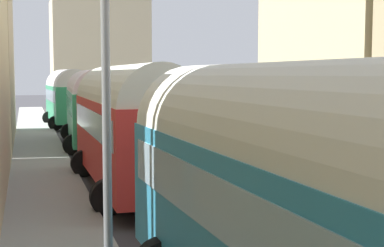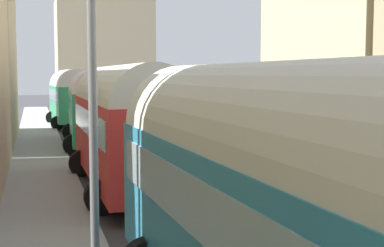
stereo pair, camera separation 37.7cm
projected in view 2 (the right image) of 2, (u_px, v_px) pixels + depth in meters
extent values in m
plane|color=#3B3A3E|center=(168.00, 141.00, 32.03)|extent=(154.00, 154.00, 0.00)
cube|color=#989B94|center=(39.00, 144.00, 30.01)|extent=(2.50, 70.00, 0.14)
cube|color=#ACAD9E|center=(282.00, 136.00, 34.03)|extent=(2.50, 70.00, 0.14)
cube|color=beige|center=(334.00, 58.00, 34.36)|extent=(4.20, 13.15, 9.85)
cube|color=beige|center=(104.00, 56.00, 60.07)|extent=(10.05, 7.75, 11.80)
cube|color=beige|center=(71.00, 22.00, 56.94)|extent=(2.37, 2.37, 18.64)
cube|color=beige|center=(138.00, 23.00, 58.89)|extent=(2.37, 2.37, 18.64)
cube|color=teal|center=(287.00, 243.00, 7.12)|extent=(2.70, 9.78, 2.40)
cylinder|color=silver|center=(289.00, 152.00, 7.02)|extent=(2.65, 9.58, 2.33)
cube|color=#99B7C6|center=(288.00, 204.00, 7.08)|extent=(2.72, 9.00, 0.77)
cube|color=red|center=(124.00, 138.00, 18.34)|extent=(2.44, 9.78, 2.54)
cylinder|color=silver|center=(124.00, 100.00, 18.23)|extent=(2.39, 9.58, 2.33)
cube|color=#99B7C6|center=(124.00, 121.00, 18.29)|extent=(2.48, 9.00, 0.81)
cylinder|color=black|center=(82.00, 163.00, 21.02)|extent=(1.00, 0.35, 1.00)
cylinder|color=black|center=(140.00, 161.00, 21.66)|extent=(1.00, 0.35, 1.00)
cylinder|color=black|center=(102.00, 197.00, 15.24)|extent=(1.00, 0.35, 1.00)
cylinder|color=black|center=(181.00, 192.00, 15.88)|extent=(1.00, 0.35, 1.00)
cube|color=#349A67|center=(92.00, 114.00, 29.65)|extent=(2.79, 9.88, 2.49)
cylinder|color=silver|center=(92.00, 91.00, 29.54)|extent=(2.73, 9.68, 2.30)
cube|color=#99B7C6|center=(92.00, 104.00, 29.60)|extent=(2.80, 9.10, 0.80)
cylinder|color=black|center=(71.00, 132.00, 32.44)|extent=(1.00, 0.35, 1.00)
cylinder|color=black|center=(109.00, 131.00, 32.96)|extent=(1.00, 0.35, 1.00)
cylinder|color=black|center=(73.00, 145.00, 26.56)|extent=(1.00, 0.35, 1.00)
cylinder|color=black|center=(119.00, 143.00, 27.08)|extent=(1.00, 0.35, 1.00)
cube|color=#349B66|center=(71.00, 103.00, 41.03)|extent=(2.84, 8.31, 2.54)
cylinder|color=silver|center=(70.00, 86.00, 40.91)|extent=(2.79, 8.14, 2.44)
cube|color=#99B7C6|center=(71.00, 95.00, 40.98)|extent=(2.86, 7.66, 0.81)
cylinder|color=black|center=(52.00, 118.00, 43.17)|extent=(1.00, 0.35, 1.00)
cylinder|color=black|center=(83.00, 117.00, 43.92)|extent=(1.00, 0.35, 1.00)
cylinder|color=black|center=(58.00, 123.00, 38.36)|extent=(1.00, 0.35, 1.00)
cylinder|color=black|center=(92.00, 122.00, 39.11)|extent=(1.00, 0.35, 1.00)
cube|color=navy|center=(345.00, 162.00, 16.18)|extent=(2.28, 2.14, 1.71)
cube|color=#99B7C6|center=(346.00, 146.00, 16.14)|extent=(2.33, 2.23, 0.55)
cube|color=#4E4E32|center=(290.00, 163.00, 19.56)|extent=(2.35, 4.95, 0.55)
ellipsoid|color=beige|center=(287.00, 151.00, 19.13)|extent=(1.09, 1.02, 0.46)
ellipsoid|color=beige|center=(274.00, 147.00, 20.13)|extent=(1.23, 1.21, 0.47)
ellipsoid|color=beige|center=(271.00, 144.00, 20.39)|extent=(0.75, 0.89, 0.60)
ellipsoid|color=beige|center=(317.00, 141.00, 18.64)|extent=(1.01, 0.86, 0.53)
cylinder|color=black|center=(373.00, 187.00, 16.76)|extent=(0.90, 0.32, 0.90)
cylinder|color=black|center=(308.00, 192.00, 16.09)|extent=(0.90, 0.32, 0.90)
cylinder|color=black|center=(305.00, 166.00, 20.75)|extent=(0.90, 0.32, 0.90)
cylinder|color=black|center=(251.00, 169.00, 20.08)|extent=(0.90, 0.32, 0.90)
cube|color=#275223|center=(222.00, 126.00, 26.29)|extent=(2.17, 2.13, 1.92)
cube|color=#99B7C6|center=(222.00, 115.00, 26.25)|extent=(2.21, 2.21, 0.61)
cube|color=#51503F|center=(203.00, 133.00, 29.65)|extent=(2.24, 4.82, 0.55)
ellipsoid|color=beige|center=(213.00, 123.00, 29.27)|extent=(1.03, 0.94, 0.58)
ellipsoid|color=beige|center=(196.00, 123.00, 30.05)|extent=(0.99, 0.83, 0.46)
ellipsoid|color=beige|center=(194.00, 124.00, 29.55)|extent=(1.14, 1.20, 0.44)
ellipsoid|color=beige|center=(207.00, 115.00, 30.58)|extent=(0.86, 0.97, 0.55)
cylinder|color=black|center=(242.00, 145.00, 26.80)|extent=(0.90, 0.31, 0.90)
cylinder|color=black|center=(200.00, 146.00, 26.27)|extent=(0.90, 0.31, 0.90)
cylinder|color=black|center=(217.00, 136.00, 30.75)|extent=(0.90, 0.31, 0.90)
cylinder|color=black|center=(180.00, 137.00, 30.22)|extent=(0.90, 0.31, 0.90)
cube|color=#B03126|center=(191.00, 127.00, 33.61)|extent=(1.88, 4.05, 0.83)
cube|color=#92B4BC|center=(191.00, 115.00, 33.55)|extent=(1.62, 2.13, 0.59)
cylinder|color=black|center=(212.00, 135.00, 32.74)|extent=(0.60, 0.21, 0.60)
cylinder|color=black|center=(183.00, 136.00, 32.20)|extent=(0.60, 0.21, 0.60)
cylinder|color=black|center=(199.00, 131.00, 35.09)|extent=(0.60, 0.21, 0.60)
cylinder|color=black|center=(172.00, 132.00, 34.55)|extent=(0.60, 0.21, 0.60)
cube|color=silver|center=(157.00, 118.00, 41.47)|extent=(1.83, 3.88, 0.74)
cube|color=#94C1C6|center=(157.00, 109.00, 41.42)|extent=(1.53, 2.05, 0.58)
cylinder|color=black|center=(172.00, 123.00, 40.67)|extent=(0.60, 0.21, 0.60)
cylinder|color=black|center=(151.00, 124.00, 40.13)|extent=(0.60, 0.21, 0.60)
cylinder|color=black|center=(163.00, 121.00, 42.88)|extent=(0.60, 0.21, 0.60)
cylinder|color=black|center=(143.00, 121.00, 42.34)|extent=(0.60, 0.21, 0.60)
cube|color=silver|center=(144.00, 112.00, 48.30)|extent=(1.71, 3.90, 0.69)
cube|color=#9DB6C8|center=(144.00, 105.00, 48.25)|extent=(1.45, 2.05, 0.55)
cylinder|color=black|center=(156.00, 116.00, 47.45)|extent=(0.60, 0.21, 0.60)
cylinder|color=black|center=(139.00, 117.00, 46.96)|extent=(0.60, 0.21, 0.60)
cylinder|color=black|center=(149.00, 114.00, 49.70)|extent=(0.60, 0.21, 0.60)
cylinder|color=black|center=(132.00, 115.00, 49.21)|extent=(0.60, 0.21, 0.60)
cube|color=#1F202B|center=(249.00, 192.00, 15.20)|extent=(1.62, 4.32, 0.74)
cube|color=#A0AECD|center=(250.00, 169.00, 15.14)|extent=(1.39, 2.26, 0.56)
cylinder|color=black|center=(208.00, 196.00, 16.26)|extent=(0.60, 0.21, 0.60)
cylinder|color=black|center=(255.00, 193.00, 16.72)|extent=(0.60, 0.21, 0.60)
cylinder|color=black|center=(243.00, 218.00, 13.74)|extent=(0.60, 0.21, 0.60)
cylinder|color=black|center=(297.00, 214.00, 14.20)|extent=(0.60, 0.21, 0.60)
cube|color=silver|center=(149.00, 142.00, 26.55)|extent=(1.72, 3.72, 0.73)
cube|color=#99B7BB|center=(149.00, 129.00, 26.49)|extent=(1.45, 1.96, 0.55)
cylinder|color=black|center=(130.00, 146.00, 27.50)|extent=(0.60, 0.21, 0.60)
cylinder|color=black|center=(160.00, 145.00, 27.85)|extent=(0.60, 0.21, 0.60)
cylinder|color=black|center=(136.00, 153.00, 25.31)|extent=(0.60, 0.21, 0.60)
cylinder|color=black|center=(169.00, 151.00, 25.65)|extent=(0.60, 0.21, 0.60)
cube|color=#3391C7|center=(131.00, 129.00, 32.63)|extent=(2.06, 3.91, 0.76)
cube|color=#99BBC7|center=(131.00, 118.00, 32.57)|extent=(1.71, 2.08, 0.59)
cylinder|color=black|center=(112.00, 134.00, 33.44)|extent=(0.60, 0.21, 0.60)
cylinder|color=black|center=(141.00, 132.00, 34.06)|extent=(0.60, 0.21, 0.60)
cylinder|color=black|center=(121.00, 138.00, 31.26)|extent=(0.60, 0.21, 0.60)
cylinder|color=black|center=(151.00, 136.00, 31.88)|extent=(0.60, 0.21, 0.60)
cube|color=silver|center=(115.00, 118.00, 40.76)|extent=(1.79, 4.11, 0.74)
cube|color=#94B2BB|center=(115.00, 110.00, 40.70)|extent=(1.52, 2.16, 0.55)
cylinder|color=black|center=(102.00, 122.00, 41.80)|extent=(0.60, 0.21, 0.60)
cylinder|color=black|center=(124.00, 121.00, 42.20)|extent=(0.60, 0.21, 0.60)
cylinder|color=black|center=(105.00, 125.00, 39.37)|extent=(0.60, 0.21, 0.60)
cylinder|color=black|center=(128.00, 124.00, 39.77)|extent=(0.60, 0.21, 0.60)
cylinder|color=#57494A|center=(279.00, 137.00, 33.81)|extent=(0.18, 0.18, 0.14)
cylinder|color=#57494A|center=(279.00, 128.00, 33.77)|extent=(0.30, 0.30, 0.89)
cylinder|color=#49714D|center=(279.00, 117.00, 33.70)|extent=(0.46, 0.46, 0.55)
sphere|color=tan|center=(279.00, 110.00, 33.67)|extent=(0.21, 0.21, 0.21)
cylinder|color=#2E2B46|center=(367.00, 160.00, 24.44)|extent=(0.17, 0.17, 0.14)
cylinder|color=#2E2B46|center=(367.00, 149.00, 24.39)|extent=(0.23, 0.23, 0.88)
cylinder|color=#3C5784|center=(368.00, 132.00, 24.33)|extent=(0.36, 0.36, 0.64)
sphere|color=tan|center=(368.00, 122.00, 24.29)|extent=(0.22, 0.22, 0.22)
cylinder|color=gray|center=(93.00, 136.00, 9.80)|extent=(0.16, 0.16, 5.56)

